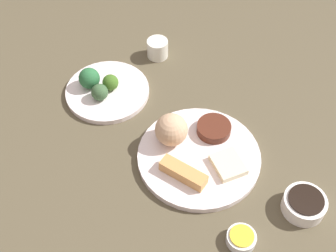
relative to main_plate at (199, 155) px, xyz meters
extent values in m
cube|color=brown|center=(0.00, -0.01, -0.02)|extent=(2.20, 2.20, 0.02)
cylinder|color=white|center=(0.00, 0.00, 0.00)|extent=(0.28, 0.28, 0.02)
sphere|color=tan|center=(-0.04, -0.06, 0.05)|extent=(0.08, 0.08, 0.08)
cube|color=tan|center=(0.06, -0.04, 0.02)|extent=(0.09, 0.11, 0.03)
cube|color=beige|center=(0.04, 0.06, 0.02)|extent=(0.09, 0.08, 0.02)
cylinder|color=#4F2316|center=(-0.06, 0.04, 0.02)|extent=(0.08, 0.08, 0.02)
cylinder|color=white|center=(-0.21, -0.22, 0.00)|extent=(0.22, 0.22, 0.01)
sphere|color=#375834|center=(-0.18, -0.24, 0.03)|extent=(0.04, 0.04, 0.04)
sphere|color=#296537|center=(-0.23, -0.27, 0.03)|extent=(0.05, 0.05, 0.05)
sphere|color=#3D6620|center=(-0.22, -0.21, 0.03)|extent=(0.04, 0.04, 0.04)
cylinder|color=white|center=(0.14, 0.21, 0.01)|extent=(0.09, 0.09, 0.04)
cylinder|color=black|center=(0.14, 0.21, 0.03)|extent=(0.07, 0.07, 0.00)
cylinder|color=white|center=(0.21, 0.07, 0.00)|extent=(0.06, 0.06, 0.02)
cylinder|color=yellow|center=(0.21, 0.07, 0.02)|extent=(0.05, 0.05, 0.00)
cylinder|color=silver|center=(-0.35, -0.09, 0.02)|extent=(0.06, 0.06, 0.05)
camera|label=1|loc=(0.59, -0.09, 0.83)|focal=47.38mm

